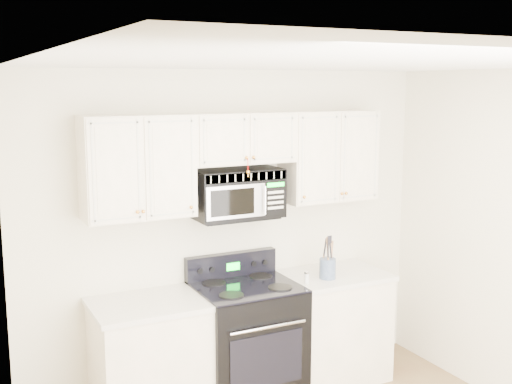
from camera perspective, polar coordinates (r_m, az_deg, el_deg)
room at (r=3.79m, az=8.94°, el=-8.77°), size 3.51×3.51×2.61m
base_cabinet_left at (r=4.99m, az=-9.27°, el=-14.93°), size 0.86×0.65×0.92m
base_cabinet_right at (r=5.63m, az=6.81°, el=-11.98°), size 0.86×0.65×0.92m
range at (r=5.21m, az=-0.85°, el=-13.02°), size 0.79×0.71×1.13m
upper_cabinets at (r=5.00m, az=-1.46°, el=3.22°), size 2.44×0.37×0.75m
microwave at (r=5.02m, az=-1.64°, el=-0.12°), size 0.69×0.40×0.38m
utensil_crock at (r=5.29m, az=6.38°, el=-6.66°), size 0.13×0.13×0.35m
shaker_salt at (r=5.16m, az=4.53°, el=-7.58°), size 0.04×0.04×0.10m
shaker_pepper at (r=5.32m, az=5.88°, el=-7.05°), size 0.04×0.04×0.10m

